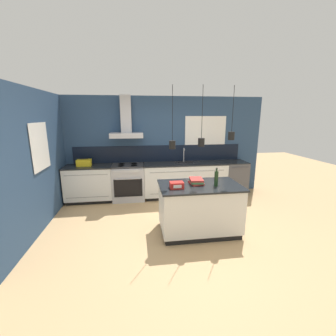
{
  "coord_description": "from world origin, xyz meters",
  "views": [
    {
      "loc": [
        -0.62,
        -3.9,
        2.12
      ],
      "look_at": [
        0.03,
        0.59,
        1.05
      ],
      "focal_mm": 24.0,
      "sensor_mm": 36.0,
      "label": 1
    }
  ],
  "objects_px": {
    "oven_range": "(128,182)",
    "dishwasher": "(234,178)",
    "book_stack": "(196,181)",
    "red_supply_box": "(177,185)",
    "bottle_on_island": "(216,178)",
    "yellow_toolbox": "(84,163)"
  },
  "relations": [
    {
      "from": "dishwasher",
      "to": "oven_range",
      "type": "bearing_deg",
      "value": -179.92
    },
    {
      "from": "bottle_on_island",
      "to": "yellow_toolbox",
      "type": "xyz_separation_m",
      "value": [
        -2.63,
        1.99,
        -0.06
      ]
    },
    {
      "from": "book_stack",
      "to": "red_supply_box",
      "type": "distance_m",
      "value": 0.44
    },
    {
      "from": "yellow_toolbox",
      "to": "bottle_on_island",
      "type": "bearing_deg",
      "value": -37.13
    },
    {
      "from": "bottle_on_island",
      "to": "red_supply_box",
      "type": "bearing_deg",
      "value": -178.89
    },
    {
      "from": "bottle_on_island",
      "to": "book_stack",
      "type": "relative_size",
      "value": 0.93
    },
    {
      "from": "dishwasher",
      "to": "yellow_toolbox",
      "type": "height_order",
      "value": "yellow_toolbox"
    },
    {
      "from": "red_supply_box",
      "to": "dishwasher",
      "type": "bearing_deg",
      "value": 45.65
    },
    {
      "from": "book_stack",
      "to": "dishwasher",
      "type": "bearing_deg",
      "value": 49.1
    },
    {
      "from": "oven_range",
      "to": "yellow_toolbox",
      "type": "bearing_deg",
      "value": 179.76
    },
    {
      "from": "yellow_toolbox",
      "to": "book_stack",
      "type": "bearing_deg",
      "value": -37.83
    },
    {
      "from": "oven_range",
      "to": "book_stack",
      "type": "distance_m",
      "value": 2.27
    },
    {
      "from": "book_stack",
      "to": "yellow_toolbox",
      "type": "xyz_separation_m",
      "value": [
        -2.33,
        1.81,
        0.03
      ]
    },
    {
      "from": "dishwasher",
      "to": "red_supply_box",
      "type": "distance_m",
      "value": 2.85
    },
    {
      "from": "oven_range",
      "to": "dishwasher",
      "type": "xyz_separation_m",
      "value": [
        2.84,
        0.0,
        0.0
      ]
    },
    {
      "from": "oven_range",
      "to": "red_supply_box",
      "type": "xyz_separation_m",
      "value": [
        0.88,
        -2.0,
        0.51
      ]
    },
    {
      "from": "book_stack",
      "to": "yellow_toolbox",
      "type": "distance_m",
      "value": 2.95
    },
    {
      "from": "oven_range",
      "to": "bottle_on_island",
      "type": "height_order",
      "value": "bottle_on_island"
    },
    {
      "from": "red_supply_box",
      "to": "bottle_on_island",
      "type": "bearing_deg",
      "value": 1.11
    },
    {
      "from": "bottle_on_island",
      "to": "yellow_toolbox",
      "type": "relative_size",
      "value": 0.97
    },
    {
      "from": "dishwasher",
      "to": "bottle_on_island",
      "type": "xyz_separation_m",
      "value": [
        -1.26,
        -1.99,
        0.59
      ]
    },
    {
      "from": "bottle_on_island",
      "to": "yellow_toolbox",
      "type": "distance_m",
      "value": 3.3
    }
  ]
}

